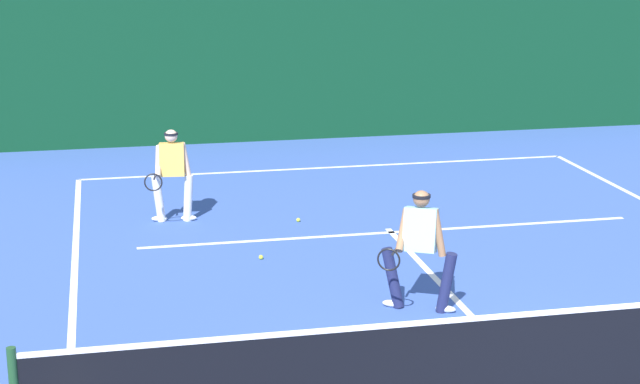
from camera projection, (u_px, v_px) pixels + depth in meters
court_line_baseline_far at (329, 167)px, 21.14m from camera, size 9.90×0.10×0.01m
court_line_service at (391, 232)px, 16.78m from camera, size 8.07×0.10×0.01m
court_line_centre at (453, 296)px, 13.95m from camera, size 0.10×6.40×0.01m
tennis_net at (556, 355)px, 10.79m from camera, size 10.86×0.09×1.09m
player_near at (420, 245)px, 13.26m from camera, size 1.11×0.82×1.59m
player_far at (172, 172)px, 17.20m from camera, size 0.87×0.86×1.55m
tennis_ball at (298, 220)px, 17.36m from camera, size 0.07×0.07×0.07m
tennis_ball_extra at (261, 257)px, 15.46m from camera, size 0.07×0.07×0.07m
back_fence_windscreen at (302, 64)px, 23.43m from camera, size 19.13×0.12×3.42m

